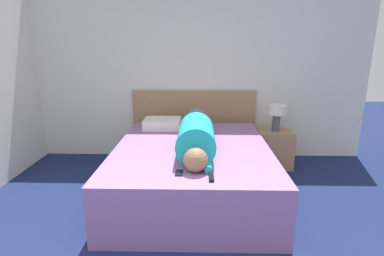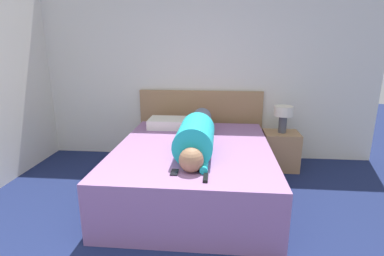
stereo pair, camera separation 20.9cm
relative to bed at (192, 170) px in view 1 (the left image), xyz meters
name	(u,v)px [view 1 (the left image)]	position (x,y,z in m)	size (l,w,h in m)	color
wall_back	(181,70)	(-0.20, 1.27, 1.01)	(5.42, 0.06, 2.60)	silver
bed	(192,170)	(0.00, 0.00, 0.00)	(1.69, 2.10, 0.57)	#936699
headboard	(194,124)	(0.00, 1.20, 0.22)	(1.81, 0.04, 1.01)	#A37A51
nightstand	(274,148)	(1.13, 0.83, -0.03)	(0.47, 0.39, 0.52)	#A37A51
table_lamp	(277,113)	(1.13, 0.83, 0.48)	(0.24, 0.24, 0.36)	#4C4C51
person_lying	(196,134)	(0.04, -0.07, 0.45)	(0.37, 1.70, 0.37)	#936B4C
pillow_near_headboard	(162,123)	(-0.42, 0.74, 0.35)	(0.49, 0.37, 0.13)	silver
tv_remote	(211,177)	(0.18, -0.85, 0.30)	(0.04, 0.15, 0.02)	black
cell_phone	(179,173)	(-0.10, -0.74, 0.29)	(0.06, 0.13, 0.01)	black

